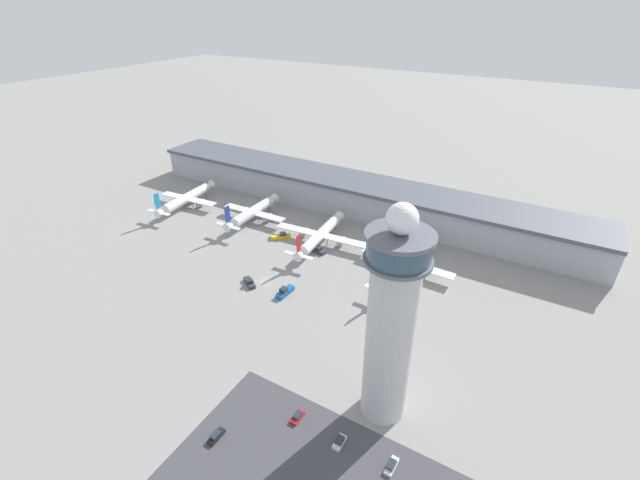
{
  "coord_description": "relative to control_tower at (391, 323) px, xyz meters",
  "views": [
    {
      "loc": [
        80.91,
        -99.47,
        89.88
      ],
      "look_at": [
        10.9,
        21.04,
        9.96
      ],
      "focal_mm": 24.0,
      "sensor_mm": 36.0,
      "label": 1
    }
  ],
  "objects": [
    {
      "name": "ground_plane",
      "position": [
        -58.14,
        29.19,
        -27.4
      ],
      "size": [
        1000.0,
        1000.0,
        0.0
      ],
      "primitive_type": "plane",
      "color": "gray"
    },
    {
      "name": "terminal_building",
      "position": [
        -58.14,
        99.19,
        -19.68
      ],
      "size": [
        217.86,
        25.0,
        15.25
      ],
      "color": "#A3A8B2",
      "rests_on": "ground"
    },
    {
      "name": "control_tower",
      "position": [
        0.0,
        0.0,
        0.0
      ],
      "size": [
        14.22,
        14.22,
        56.34
      ],
      "color": "#BCBCC1",
      "rests_on": "ground"
    },
    {
      "name": "airplane_gate_alpha",
      "position": [
        -128.72,
        61.62,
        -23.14
      ],
      "size": [
        31.6,
        39.06,
        13.81
      ],
      "color": "white",
      "rests_on": "ground"
    },
    {
      "name": "airplane_gate_bravo",
      "position": [
        -91.14,
        65.2,
        -22.84
      ],
      "size": [
        31.88,
        35.49,
        14.08
      ],
      "color": "silver",
      "rests_on": "ground"
    },
    {
      "name": "airplane_gate_charlie",
      "position": [
        -54.14,
        62.61,
        -23.09
      ],
      "size": [
        41.36,
        39.34,
        13.36
      ],
      "color": "white",
      "rests_on": "ground"
    },
    {
      "name": "airplane_gate_delta",
      "position": [
        -16.47,
        60.59,
        -23.31
      ],
      "size": [
        36.03,
        44.27,
        13.04
      ],
      "color": "white",
      "rests_on": "ground"
    },
    {
      "name": "service_truck_catering",
      "position": [
        -52.24,
        56.34,
        -26.56
      ],
      "size": [
        8.33,
        3.75,
        2.44
      ],
      "color": "black",
      "rests_on": "ground"
    },
    {
      "name": "service_truck_fuel",
      "position": [
        -70.96,
        58.21,
        -26.48
      ],
      "size": [
        7.67,
        7.3,
        2.67
      ],
      "color": "black",
      "rests_on": "ground"
    },
    {
      "name": "service_truck_baggage",
      "position": [
        -61.69,
        24.93,
        -26.57
      ],
      "size": [
        7.17,
        5.72,
        2.41
      ],
      "color": "black",
      "rests_on": "ground"
    },
    {
      "name": "service_truck_water",
      "position": [
        -47.44,
        26.5,
        -26.37
      ],
      "size": [
        2.93,
        7.89,
        2.97
      ],
      "color": "black",
      "rests_on": "ground"
    },
    {
      "name": "car_silver_sedan",
      "position": [
        -16.62,
        -13.38,
        -26.86
      ],
      "size": [
        1.79,
        4.29,
        1.41
      ],
      "color": "black",
      "rests_on": "ground"
    },
    {
      "name": "car_black_suv",
      "position": [
        -30.18,
        -27.42,
        -26.8
      ],
      "size": [
        1.75,
        4.61,
        1.54
      ],
      "color": "black",
      "rests_on": "ground"
    },
    {
      "name": "car_green_van",
      "position": [
        7.97,
        -13.64,
        -26.85
      ],
      "size": [
        1.88,
        4.8,
        1.42
      ],
      "color": "black",
      "rests_on": "ground"
    },
    {
      "name": "car_yellow_taxi",
      "position": [
        -4.55,
        -14.28,
        -26.79
      ],
      "size": [
        1.92,
        4.21,
        1.58
      ],
      "color": "black",
      "rests_on": "ground"
    }
  ]
}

